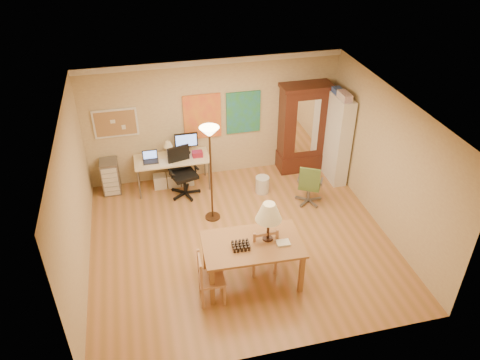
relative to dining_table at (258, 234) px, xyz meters
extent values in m
plane|color=#9F6D38|center=(-0.05, 1.00, -0.95)|extent=(5.50, 5.50, 0.00)
cube|color=white|center=(-0.05, 3.46, 1.69)|extent=(5.50, 0.08, 0.12)
cube|color=#A8724F|center=(-2.10, 3.47, 0.55)|extent=(0.90, 0.04, 0.62)
cube|color=yellow|center=(-0.30, 3.47, 0.50)|extent=(0.80, 0.04, 1.00)
cube|color=teal|center=(0.60, 3.47, 0.50)|extent=(0.75, 0.04, 0.95)
cube|color=brown|center=(-0.10, -0.01, -0.17)|extent=(1.64, 1.03, 0.04)
cube|color=brown|center=(-0.84, -0.39, -0.58)|extent=(0.08, 0.08, 0.76)
cube|color=brown|center=(0.61, -0.45, -0.58)|extent=(0.08, 0.08, 0.76)
cube|color=brown|center=(-0.81, 0.42, -0.58)|extent=(0.08, 0.08, 0.76)
cube|color=brown|center=(0.64, 0.36, -0.58)|extent=(0.08, 0.08, 0.76)
cylinder|color=black|center=(0.17, 0.03, -0.14)|extent=(0.17, 0.17, 0.02)
cylinder|color=black|center=(0.17, 0.03, 0.06)|extent=(0.04, 0.04, 0.43)
cone|color=beige|center=(0.17, 0.03, 0.40)|extent=(0.43, 0.43, 0.30)
cube|color=white|center=(0.38, -0.14, -0.14)|extent=(0.22, 0.17, 0.03)
cube|color=black|center=(-0.30, -0.08, -0.11)|extent=(0.31, 0.25, 0.09)
cube|color=#A86D4D|center=(0.13, 0.21, -0.50)|extent=(0.45, 0.43, 0.04)
cube|color=#A86D4D|center=(0.32, 0.39, -0.74)|extent=(0.04, 0.04, 0.44)
cube|color=#A86D4D|center=(-0.06, 0.39, -0.74)|extent=(0.04, 0.04, 0.44)
cube|color=#A86D4D|center=(0.33, 0.03, -0.74)|extent=(0.04, 0.04, 0.44)
cube|color=#A86D4D|center=(-0.06, 0.02, -0.74)|extent=(0.04, 0.04, 0.44)
cube|color=#A86D4D|center=(0.33, 0.03, -0.25)|extent=(0.04, 0.04, 0.51)
cube|color=#A86D4D|center=(-0.06, 0.02, -0.25)|extent=(0.04, 0.04, 0.51)
cube|color=#A86D4D|center=(0.14, 0.03, -0.19)|extent=(0.39, 0.04, 0.05)
cube|color=#A86D4D|center=(-0.82, -0.27, -0.52)|extent=(0.42, 0.44, 0.04)
cube|color=#A86D4D|center=(-0.66, -0.46, -0.75)|extent=(0.04, 0.04, 0.41)
cube|color=#A86D4D|center=(-0.64, -0.10, -0.75)|extent=(0.04, 0.04, 0.41)
cube|color=#A86D4D|center=(-1.00, -0.45, -0.75)|extent=(0.04, 0.04, 0.41)
cube|color=#A86D4D|center=(-0.99, -0.08, -0.75)|extent=(0.04, 0.04, 0.41)
cube|color=#A86D4D|center=(-1.00, -0.45, -0.28)|extent=(0.04, 0.04, 0.48)
cube|color=#A86D4D|center=(-0.99, -0.08, -0.28)|extent=(0.04, 0.04, 0.48)
cube|color=#A86D4D|center=(-1.00, -0.27, -0.24)|extent=(0.04, 0.36, 0.05)
cylinder|color=#3F2B19|center=(-0.43, 1.83, -0.94)|extent=(0.30, 0.30, 0.03)
cylinder|color=#3F2B19|center=(-0.43, 1.83, 0.01)|extent=(0.04, 0.04, 1.89)
cone|color=#FFE0A5|center=(-0.43, 1.83, 0.98)|extent=(0.37, 0.37, 0.15)
cube|color=beige|center=(-1.05, 3.12, -0.25)|extent=(1.58, 0.69, 0.03)
cylinder|color=slate|center=(-1.79, 2.82, -0.61)|extent=(0.04, 0.04, 0.69)
cylinder|color=slate|center=(-0.31, 2.82, -0.61)|extent=(0.04, 0.04, 0.69)
cylinder|color=slate|center=(-1.79, 3.42, -0.61)|extent=(0.04, 0.04, 0.69)
cylinder|color=slate|center=(-0.31, 3.42, -0.61)|extent=(0.04, 0.04, 0.69)
cube|color=black|center=(-1.49, 3.07, -0.23)|extent=(0.32, 0.22, 0.02)
cube|color=black|center=(-1.49, 3.23, -0.12)|extent=(0.32, 0.05, 0.21)
cube|color=black|center=(-0.70, 3.27, 0.08)|extent=(0.49, 0.04, 0.32)
cone|color=beige|center=(-1.10, 3.22, 0.06)|extent=(0.20, 0.20, 0.12)
cube|color=white|center=(-1.20, 2.97, -0.23)|extent=(0.25, 0.32, 0.01)
cube|color=maroon|center=(-0.50, 3.07, -0.17)|extent=(0.22, 0.16, 0.12)
cube|color=white|center=(-1.34, 3.17, -0.81)|extent=(0.28, 0.24, 0.30)
cube|color=white|center=(-1.05, 3.17, -0.81)|extent=(0.28, 0.24, 0.30)
cube|color=silver|center=(-0.75, 3.17, -0.81)|extent=(0.28, 0.24, 0.30)
cylinder|color=black|center=(-0.85, 2.75, -0.70)|extent=(0.06, 0.06, 0.41)
cube|color=black|center=(-0.85, 2.75, -0.46)|extent=(0.60, 0.59, 0.07)
cube|color=black|center=(-0.91, 2.97, -0.15)|extent=(0.47, 0.18, 0.53)
cube|color=black|center=(-1.11, 2.68, -0.32)|extent=(0.12, 0.31, 0.03)
cube|color=black|center=(-0.60, 2.83, -0.32)|extent=(0.12, 0.31, 0.03)
cylinder|color=slate|center=(1.63, 1.90, -0.73)|extent=(0.05, 0.05, 0.36)
cube|color=#446C30|center=(1.63, 1.90, -0.52)|extent=(0.57, 0.57, 0.06)
cube|color=#446C30|center=(1.53, 1.72, -0.26)|extent=(0.38, 0.23, 0.47)
cube|color=slate|center=(1.83, 1.79, -0.40)|extent=(0.16, 0.25, 0.03)
cube|color=slate|center=(1.42, 2.01, -0.40)|extent=(0.16, 0.25, 0.03)
cube|color=slate|center=(-2.37, 3.26, -0.58)|extent=(0.37, 0.42, 0.74)
cube|color=silver|center=(-2.37, 3.04, -0.58)|extent=(0.32, 0.02, 0.63)
cube|color=#3C1A10|center=(1.92, 3.24, 0.04)|extent=(1.04, 0.47, 1.99)
cube|color=#3C1A10|center=(1.92, 3.24, -0.75)|extent=(1.08, 0.51, 0.40)
cube|color=white|center=(1.92, 3.00, 0.23)|extent=(0.52, 0.01, 1.23)
cube|color=#3C1A10|center=(1.92, 3.24, 1.06)|extent=(1.12, 0.53, 0.08)
cube|color=white|center=(2.50, 2.66, 0.03)|extent=(0.30, 0.79, 1.97)
cube|color=#993333|center=(2.46, 2.51, -0.48)|extent=(0.18, 0.39, 0.24)
cube|color=#334C99|center=(2.46, 2.85, 0.68)|extent=(0.18, 0.28, 0.20)
cylinder|color=silver|center=(0.78, 2.47, -0.77)|extent=(0.30, 0.30, 0.37)
camera|label=1|loc=(-1.62, -5.54, 4.80)|focal=35.00mm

